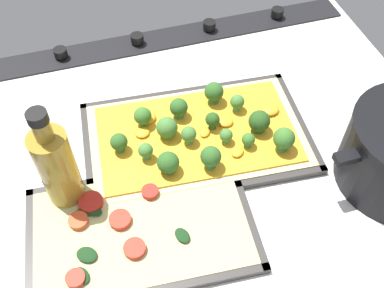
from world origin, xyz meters
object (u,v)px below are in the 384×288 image
object	(u,v)px
baking_tray_front	(197,138)
broccoli_pizza	(199,133)
oil_bottle	(57,168)
baking_tray_back	(142,230)
veggie_pizza_back	(137,228)

from	to	relation	value
baking_tray_front	broccoli_pizza	distance (cm)	1.84
oil_bottle	baking_tray_back	bearing A→B (deg)	136.90
baking_tray_front	veggie_pizza_back	size ratio (longest dim) A/B	1.24
baking_tray_front	broccoli_pizza	size ratio (longest dim) A/B	1.07
baking_tray_back	veggie_pizza_back	size ratio (longest dim) A/B	1.08
broccoli_pizza	baking_tray_back	size ratio (longest dim) A/B	1.08
baking_tray_back	oil_bottle	bearing A→B (deg)	-43.10
broccoli_pizza	baking_tray_back	xyz separation A→B (cm)	(13.99, 14.95, -1.78)
broccoli_pizza	baking_tray_back	bearing A→B (deg)	46.90
veggie_pizza_back	baking_tray_front	bearing A→B (deg)	-133.50
broccoli_pizza	veggie_pizza_back	xyz separation A→B (cm)	(14.64, 14.79, -1.08)
baking_tray_back	veggie_pizza_back	xyz separation A→B (cm)	(0.65, -0.16, 0.69)
baking_tray_front	veggie_pizza_back	world-z (taller)	veggie_pizza_back
broccoli_pizza	oil_bottle	distance (cm)	25.54
baking_tray_front	broccoli_pizza	bearing A→B (deg)	131.24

